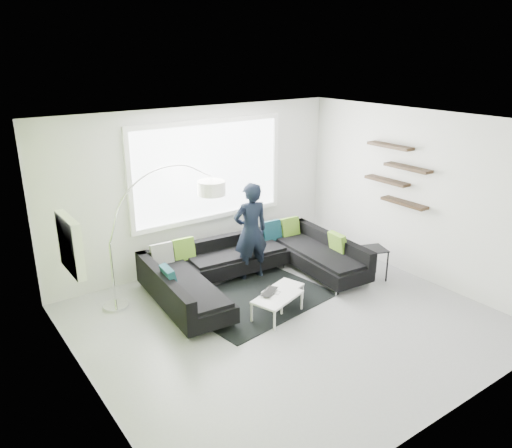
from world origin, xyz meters
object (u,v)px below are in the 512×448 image
(person, at_px, (251,231))
(laptop, at_px, (272,293))
(arc_lamp, at_px, (110,244))
(coffee_table, at_px, (280,300))
(sectional_sofa, at_px, (256,269))
(side_table, at_px, (372,263))

(person, xyz_separation_m, laptop, (-0.46, -1.21, -0.49))
(arc_lamp, xyz_separation_m, laptop, (1.81, -1.52, -0.69))
(coffee_table, bearing_deg, arc_lamp, 124.28)
(sectional_sofa, distance_m, side_table, 1.99)
(arc_lamp, xyz_separation_m, side_table, (3.90, -1.54, -0.76))
(sectional_sofa, xyz_separation_m, coffee_table, (-0.14, -0.83, -0.15))
(laptop, bearing_deg, sectional_sofa, 39.31)
(side_table, relative_size, laptop, 1.24)
(person, bearing_deg, sectional_sofa, 76.31)
(side_table, bearing_deg, arc_lamp, 158.41)
(side_table, xyz_separation_m, laptop, (-2.09, 0.02, 0.06))
(arc_lamp, relative_size, laptop, 4.69)
(sectional_sofa, xyz_separation_m, laptop, (-0.31, -0.85, 0.02))
(arc_lamp, bearing_deg, coffee_table, -31.01)
(arc_lamp, height_order, side_table, arc_lamp)
(side_table, bearing_deg, person, 143.06)
(sectional_sofa, relative_size, side_table, 6.33)
(laptop, bearing_deg, arc_lamp, 109.14)
(arc_lamp, distance_m, laptop, 2.46)
(side_table, bearing_deg, laptop, 179.33)
(side_table, distance_m, person, 2.12)
(side_table, bearing_deg, coffee_table, 178.79)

